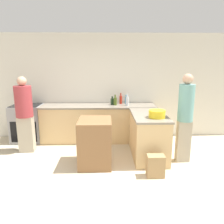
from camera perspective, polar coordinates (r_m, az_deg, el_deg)
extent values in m
plane|color=beige|center=(3.87, -4.65, -17.89)|extent=(14.00, 14.00, 0.00)
cube|color=silver|center=(5.79, -3.51, 6.61)|extent=(8.00, 0.06, 2.70)
cube|color=#D6B27A|center=(5.61, -3.53, -3.05)|extent=(2.84, 0.66, 0.89)
cube|color=gray|center=(5.50, -3.59, 1.59)|extent=(2.87, 0.69, 0.04)
cube|color=#D6B27A|center=(4.75, 9.37, -6.19)|extent=(0.66, 1.31, 0.89)
cube|color=gray|center=(4.62, 9.58, -0.75)|extent=(0.69, 1.34, 0.04)
cube|color=#99999E|center=(5.98, -21.18, -2.71)|extent=(0.74, 0.62, 0.93)
cube|color=black|center=(5.74, -22.11, -4.88)|extent=(0.62, 0.01, 0.52)
cube|color=black|center=(5.88, -21.54, 1.69)|extent=(0.68, 0.57, 0.01)
cube|color=brown|center=(4.31, -4.43, -7.89)|extent=(0.63, 0.73, 0.91)
cylinder|color=yellow|center=(4.33, 11.68, -0.49)|extent=(0.32, 0.32, 0.15)
cylinder|color=silver|center=(5.40, 4.00, 2.81)|extent=(0.08, 0.08, 0.23)
cylinder|color=silver|center=(5.38, 4.02, 4.46)|extent=(0.03, 0.03, 0.09)
cylinder|color=#338CBF|center=(5.66, 3.71, 2.98)|extent=(0.06, 0.06, 0.17)
cylinder|color=#338CBF|center=(5.64, 3.72, 4.15)|extent=(0.03, 0.03, 0.07)
cylinder|color=#475B1E|center=(5.49, 0.84, 2.80)|extent=(0.08, 0.08, 0.19)
cylinder|color=#475B1E|center=(5.47, 0.84, 4.14)|extent=(0.04, 0.04, 0.07)
cylinder|color=black|center=(5.55, 0.05, 2.73)|extent=(0.08, 0.08, 0.15)
cylinder|color=black|center=(5.54, 0.05, 3.80)|extent=(0.04, 0.04, 0.06)
cylinder|color=red|center=(5.65, 2.31, 3.16)|extent=(0.07, 0.07, 0.20)
cylinder|color=red|center=(5.63, 2.32, 4.58)|extent=(0.03, 0.03, 0.08)
cube|color=#ADA38E|center=(5.28, -21.44, -5.39)|extent=(0.33, 0.20, 0.81)
cylinder|color=#993338|center=(5.11, -22.12, 2.57)|extent=(0.37, 0.37, 0.68)
sphere|color=tan|center=(5.06, -22.54, 7.46)|extent=(0.20, 0.20, 0.20)
cube|color=#ADA38E|center=(4.67, 18.10, -7.23)|extent=(0.27, 0.16, 0.85)
cylinder|color=#6BA39E|center=(4.47, 18.79, 2.27)|extent=(0.30, 0.30, 0.72)
sphere|color=tan|center=(4.41, 19.22, 8.14)|extent=(0.20, 0.20, 0.20)
cube|color=#A88456|center=(4.02, 11.29, -13.65)|extent=(0.30, 0.19, 0.40)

